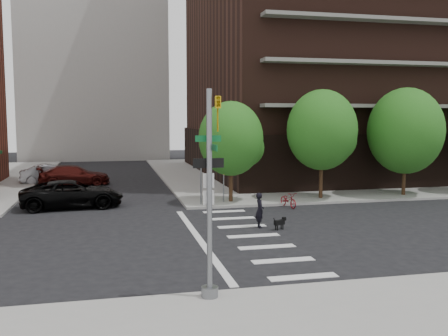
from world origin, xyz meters
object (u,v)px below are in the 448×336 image
at_px(parked_car_silver, 51,174).
at_px(traffic_signal, 210,210).
at_px(dog_walker, 260,210).
at_px(scooter, 288,200).
at_px(parked_car_black, 72,194).
at_px(parked_car_maroon, 74,175).

bearing_deg(parked_car_silver, traffic_signal, -170.76).
bearing_deg(dog_walker, scooter, -31.00).
bearing_deg(traffic_signal, parked_car_silver, 104.80).
distance_m(traffic_signal, parked_car_black, 17.51).
xyz_separation_m(parked_car_maroon, parked_car_silver, (-1.89, 1.49, -0.01)).
bearing_deg(parked_car_maroon, parked_car_silver, 49.07).
bearing_deg(dog_walker, parked_car_black, 53.62).
distance_m(parked_car_maroon, parked_car_silver, 2.41).
bearing_deg(traffic_signal, parked_car_maroon, 101.78).
bearing_deg(scooter, parked_car_black, 157.11).
height_order(parked_car_black, parked_car_maroon, parked_car_black).
height_order(traffic_signal, parked_car_black, traffic_signal).
relative_size(parked_car_maroon, parked_car_silver, 1.15).
relative_size(traffic_signal, parked_car_silver, 1.26).
xyz_separation_m(parked_car_maroon, scooter, (13.13, -12.91, -0.35)).
bearing_deg(parked_car_maroon, scooter, -137.21).
height_order(parked_car_maroon, parked_car_silver, parked_car_maroon).
distance_m(parked_car_silver, dog_walker, 22.59).
xyz_separation_m(scooter, dog_walker, (-3.27, -4.89, 0.41)).
relative_size(scooter, dog_walker, 1.00).
height_order(scooter, dog_walker, dog_walker).
relative_size(traffic_signal, parked_car_maroon, 1.09).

